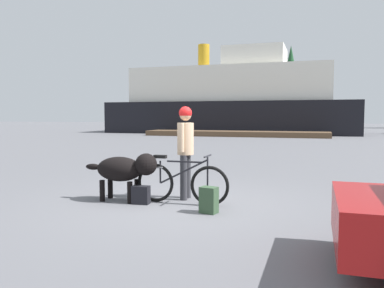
% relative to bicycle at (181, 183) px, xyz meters
% --- Properties ---
extents(ground_plane, '(160.00, 160.00, 0.00)m').
position_rel_bicycle_xyz_m(ground_plane, '(-0.09, -0.04, -0.39)').
color(ground_plane, slate).
extents(bicycle, '(1.79, 0.44, 0.92)m').
position_rel_bicycle_xyz_m(bicycle, '(0.00, 0.00, 0.00)').
color(bicycle, black).
rests_on(bicycle, ground_plane).
extents(person_cyclist, '(0.32, 0.53, 1.81)m').
position_rel_bicycle_xyz_m(person_cyclist, '(-0.06, 0.42, 0.71)').
color(person_cyclist, '#333338').
rests_on(person_cyclist, ground_plane).
extents(dog, '(1.50, 0.55, 0.93)m').
position_rel_bicycle_xyz_m(dog, '(-1.09, -0.12, 0.22)').
color(dog, black).
rests_on(dog, ground_plane).
extents(backpack, '(0.32, 0.25, 0.44)m').
position_rel_bicycle_xyz_m(backpack, '(0.67, -0.52, -0.17)').
color(backpack, '#334C33').
rests_on(backpack, ground_plane).
extents(handbag_pannier, '(0.33, 0.20, 0.33)m').
position_rel_bicycle_xyz_m(handbag_pannier, '(-0.70, -0.25, -0.23)').
color(handbag_pannier, black).
rests_on(handbag_pannier, ground_plane).
extents(dock_pier, '(14.41, 2.65, 0.40)m').
position_rel_bicycle_xyz_m(dock_pier, '(-3.83, 23.83, -0.19)').
color(dock_pier, brown).
rests_on(dock_pier, ground_plane).
extents(ferry_boat, '(22.71, 8.11, 8.49)m').
position_rel_bicycle_xyz_m(ferry_boat, '(-5.44, 30.09, 2.57)').
color(ferry_boat, black).
rests_on(ferry_boat, ground_plane).
extents(pine_tree_far_left, '(3.89, 3.89, 8.75)m').
position_rel_bicycle_xyz_m(pine_tree_far_left, '(-21.22, 50.42, 5.32)').
color(pine_tree_far_left, '#4C331E').
rests_on(pine_tree_far_left, ground_plane).
extents(pine_tree_center, '(3.41, 3.41, 11.23)m').
position_rel_bicycle_xyz_m(pine_tree_center, '(-1.29, 48.98, 6.57)').
color(pine_tree_center, '#4C331E').
rests_on(pine_tree_center, ground_plane).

